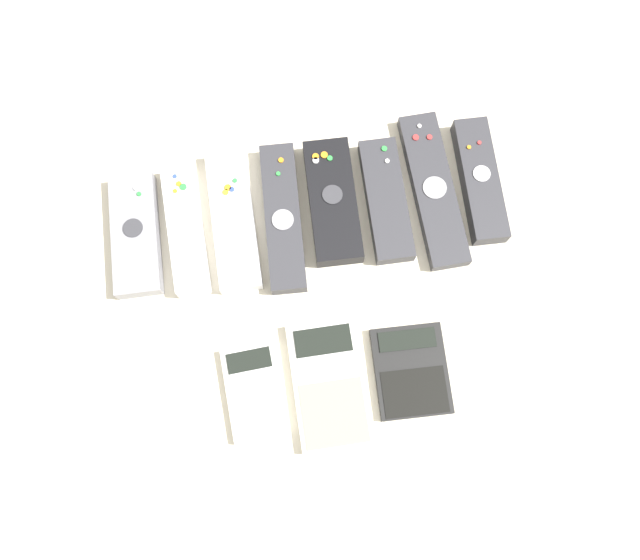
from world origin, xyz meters
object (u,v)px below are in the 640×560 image
Objects in this scene: remote_0 at (136,235)px; calculator_2 at (411,371)px; remote_2 at (233,220)px; remote_5 at (386,200)px; remote_3 at (283,218)px; remote_6 at (433,190)px; remote_4 at (333,202)px; remote_7 at (480,180)px; remote_1 at (186,229)px; calculator_1 at (329,384)px; calculator_0 at (255,392)px.

calculator_2 is (0.31, -0.23, -0.01)m from remote_0.
remote_2 is 0.20m from remote_5.
remote_5 is (0.32, -0.01, -0.00)m from remote_0.
remote_3 is 0.20m from remote_6.
remote_5 reaches higher than calculator_2.
remote_4 is at bearing 2.48° from remote_0.
remote_3 reaches higher than calculator_2.
remote_7 is at bearing 5.59° from remote_3.
remote_1 is at bearing -176.60° from remote_7.
remote_2 is 0.26m from remote_6.
remote_0 is 1.39× the size of calculator_2.
remote_2 is 0.32m from remote_7.
remote_4 is (0.19, 0.01, -0.00)m from remote_1.
remote_6 reaches higher than calculator_1.
calculator_2 is (0.19, -0.23, -0.00)m from remote_2.
remote_1 reaches higher than calculator_1.
remote_5 is 0.13m from remote_7.
remote_4 is 1.01× the size of remote_5.
remote_4 reaches higher than remote_5.
remote_6 reaches higher than calculator_0.
remote_5 is at bearing 64.10° from calculator_1.
remote_4 is at bearing 12.83° from remote_3.
remote_5 reaches higher than calculator_1.
remote_0 reaches higher than remote_2.
remote_1 is 0.33m from calculator_2.
remote_6 is 1.83× the size of calculator_2.
calculator_0 and calculator_2 have the same top height.
remote_1 is 0.19m from remote_4.
remote_0 and remote_3 have the same top height.
remote_2 is 0.22m from calculator_0.
remote_1 reaches higher than calculator_2.
remote_3 is at bearing -168.21° from remote_4.
remote_3 is at bearing -2.62° from remote_1.
remote_7 reaches higher than calculator_2.
remote_0 is at bearing 117.10° from calculator_0.
calculator_2 is (0.12, -0.22, -0.01)m from remote_3.
remote_0 reaches higher than calculator_1.
remote_2 is at bearing 179.20° from remote_6.
remote_2 reaches higher than calculator_0.
remote_1 reaches higher than remote_5.
remote_0 is at bearing -178.78° from remote_3.
calculator_2 is (-0.01, -0.22, -0.00)m from remote_5.
remote_1 is at bearing 179.95° from remote_6.
remote_3 is 0.94× the size of remote_6.
remote_7 reaches higher than remote_5.
remote_5 is at bearing 90.18° from calculator_2.
remote_6 is 0.34m from calculator_0.
remote_0 is 0.45m from remote_7.
calculator_1 is at bearing -128.56° from remote_6.
calculator_1 reaches higher than calculator_2.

